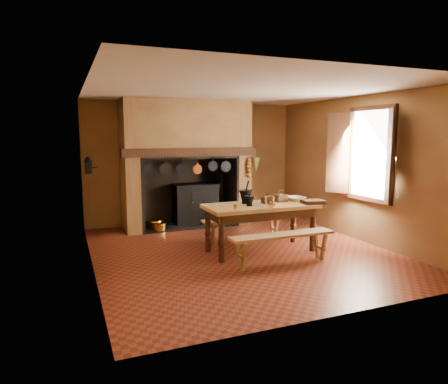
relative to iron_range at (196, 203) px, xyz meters
name	(u,v)px	position (x,y,z in m)	size (l,w,h in m)	color
floor	(240,251)	(0.04, -2.45, -0.48)	(5.50, 5.50, 0.00)	brown
ceiling	(241,90)	(0.04, -2.45, 2.32)	(5.50, 5.50, 0.00)	silver
back_wall	(193,163)	(0.04, 0.30, 0.92)	(5.00, 0.02, 2.80)	olive
wall_left	(89,179)	(-2.46, -2.45, 0.92)	(0.02, 5.50, 2.80)	olive
wall_right	(357,168)	(2.54, -2.45, 0.92)	(0.02, 5.50, 2.80)	olive
wall_front	(344,195)	(0.04, -5.20, 0.92)	(5.00, 0.02, 2.80)	olive
chimney_breast	(186,146)	(-0.26, -0.14, 1.33)	(2.95, 0.96, 2.80)	olive
iron_range	(196,203)	(0.00, 0.00, 0.00)	(1.12, 0.55, 1.60)	black
hearth_pans	(155,225)	(-1.01, -0.23, -0.39)	(0.51, 0.62, 0.20)	gold
hanging_pans	(191,168)	(-0.30, -0.64, 0.88)	(1.92, 0.29, 0.27)	black
onion_string	(249,167)	(1.04, -0.66, 0.85)	(0.12, 0.10, 0.46)	#AF7020
herb_bunch	(256,165)	(1.22, -0.66, 0.90)	(0.20, 0.20, 0.35)	olive
window	(366,154)	(2.39, -2.85, 1.22)	(0.39, 1.75, 1.76)	white
wall_coffee_mill	(88,164)	(-2.38, -0.90, 1.03)	(0.23, 0.16, 0.31)	black
work_table	(261,212)	(0.37, -2.58, 0.23)	(1.96, 0.87, 0.85)	tan
bench_front	(282,241)	(0.37, -3.34, -0.11)	(1.77, 0.31, 0.50)	tan
bench_back	(244,224)	(0.37, -1.86, -0.14)	(1.65, 0.29, 0.46)	tan
mortar_large	(246,196)	(0.15, -2.42, 0.50)	(0.24, 0.24, 0.41)	black
mortar_small	(249,200)	(0.11, -2.65, 0.46)	(0.17, 0.17, 0.30)	black
coffee_grinder	(265,200)	(0.48, -2.53, 0.43)	(0.16, 0.13, 0.18)	#341910
brass_mug_a	(235,208)	(-0.26, -2.90, 0.40)	(0.07, 0.07, 0.08)	gold
brass_mug_b	(274,198)	(0.78, -2.32, 0.41)	(0.08, 0.08, 0.09)	gold
mixing_bowl	(296,199)	(1.12, -2.51, 0.41)	(0.34, 0.34, 0.08)	beige
stoneware_crock	(271,200)	(0.50, -2.69, 0.44)	(0.12, 0.12, 0.15)	brown
glass_jar	(280,198)	(0.79, -2.51, 0.44)	(0.09, 0.09, 0.15)	beige
wicker_basket	(281,198)	(0.83, -2.47, 0.44)	(0.25, 0.20, 0.22)	#4A3316
wooden_tray	(313,202)	(1.25, -2.87, 0.40)	(0.38, 0.27, 0.06)	#341910
brass_cup	(272,205)	(0.40, -2.93, 0.41)	(0.11, 0.11, 0.09)	gold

